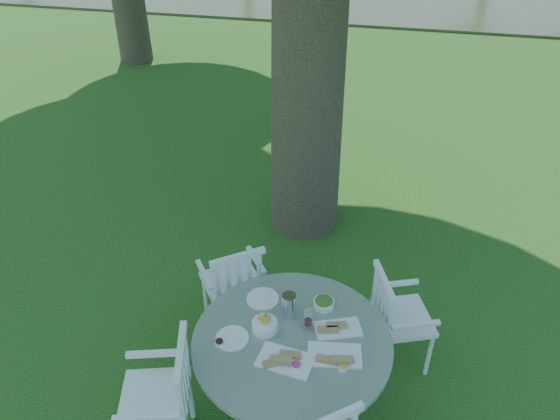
% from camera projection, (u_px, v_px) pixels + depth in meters
% --- Properties ---
extents(ground, '(140.00, 140.00, 0.00)m').
position_uv_depth(ground, '(276.00, 292.00, 5.38)').
color(ground, '#123B0C').
rests_on(ground, ground).
extents(table, '(1.45, 1.45, 0.72)m').
position_uv_depth(table, '(292.00, 351.00, 4.01)').
color(table, black).
rests_on(table, ground).
extents(chair_ne, '(0.57, 0.59, 0.93)m').
position_uv_depth(chair_ne, '(393.00, 313.00, 4.39)').
color(chair_ne, white).
rests_on(chair_ne, ground).
extents(chair_nw, '(0.64, 0.64, 0.94)m').
position_uv_depth(chair_nw, '(235.00, 282.00, 4.69)').
color(chair_nw, white).
rests_on(chair_nw, ground).
extents(chair_sw, '(0.60, 0.62, 1.02)m').
position_uv_depth(chair_sw, '(169.00, 393.00, 3.71)').
color(chair_sw, white).
rests_on(chair_sw, ground).
extents(tableware, '(1.07, 0.82, 0.22)m').
position_uv_depth(tableware, '(292.00, 325.00, 4.00)').
color(tableware, white).
rests_on(tableware, table).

